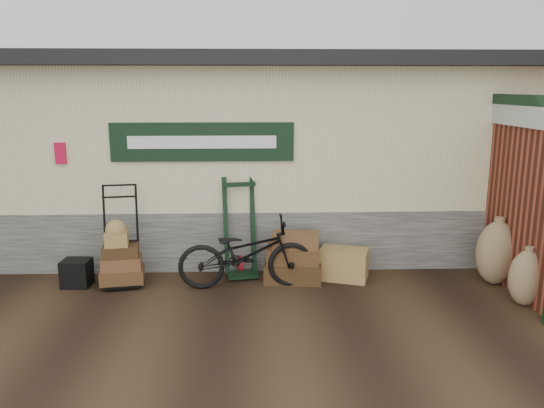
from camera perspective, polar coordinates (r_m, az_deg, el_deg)
The scene contains 11 objects.
ground at distance 7.15m, azimuth -5.33°, elevation -9.89°, with size 80.00×80.00×0.00m, color black.
station_building at distance 9.41m, azimuth -4.68°, elevation 5.72°, with size 14.40×4.10×3.20m.
brick_outbuilding at distance 9.01m, azimuth 26.33°, elevation 2.16°, with size 1.71×4.51×2.62m.
porter_trolley at distance 7.68m, azimuth -15.94°, elevation -3.15°, with size 0.71×0.53×1.42m, color black, non-canonical shape.
green_barrow at distance 7.71m, azimuth -3.46°, elevation -2.51°, with size 0.52×0.44×1.44m, color black, non-canonical shape.
suitcase_stack at distance 7.57m, azimuth 2.26°, elevation -5.68°, with size 0.80×0.50×0.71m, color #392512, non-canonical shape.
wicker_hamper at distance 7.75m, azimuth 7.71°, elevation -6.40°, with size 0.67×0.44×0.44m, color olive.
black_trunk at distance 7.90m, azimuth -20.26°, elevation -6.98°, with size 0.38×0.32×0.38m, color black.
bicycle at distance 7.27m, azimuth -2.79°, elevation -4.92°, with size 1.87×0.65×1.08m, color black.
burlap_sack_left at distance 8.05m, azimuth 23.00°, elevation -4.86°, with size 0.57×0.48×0.91m, color brown.
burlap_sack_right at distance 7.46m, azimuth 25.71°, elevation -7.18°, with size 0.45×0.38×0.73m, color brown.
Camera 1 is at (0.40, -6.60, 2.71)m, focal length 35.00 mm.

